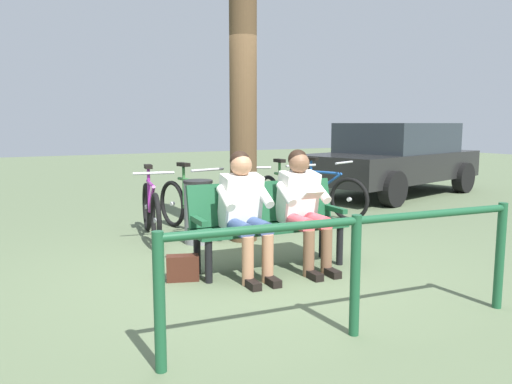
{
  "coord_description": "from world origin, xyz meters",
  "views": [
    {
      "loc": [
        2.31,
        4.38,
        1.46
      ],
      "look_at": [
        -0.23,
        -0.17,
        0.75
      ],
      "focal_mm": 35.26,
      "sensor_mm": 36.0,
      "label": 1
    }
  ],
  "objects_px": {
    "person_reading": "(303,203)",
    "litter_bin": "(198,212)",
    "bicycle_silver": "(320,194)",
    "bicycle_blue": "(191,206)",
    "bicycle_green": "(247,202)",
    "bicycle_purple": "(286,199)",
    "bench": "(267,218)",
    "bicycle_black": "(151,211)",
    "person_companion": "(245,207)",
    "handbag": "(183,268)",
    "tree_trunk": "(243,77)",
    "parked_car": "(394,157)"
  },
  "relations": [
    {
      "from": "bicycle_blue",
      "to": "bicycle_black",
      "type": "bearing_deg",
      "value": -91.59
    },
    {
      "from": "person_reading",
      "to": "bicycle_black",
      "type": "xyz_separation_m",
      "value": [
        0.95,
        -2.01,
        -0.31
      ]
    },
    {
      "from": "handbag",
      "to": "bicycle_blue",
      "type": "relative_size",
      "value": 0.18
    },
    {
      "from": "handbag",
      "to": "bicycle_black",
      "type": "xyz_separation_m",
      "value": [
        -0.28,
        -1.83,
        0.24
      ]
    },
    {
      "from": "bicycle_black",
      "to": "person_companion",
      "type": "bearing_deg",
      "value": 20.13
    },
    {
      "from": "person_reading",
      "to": "bicycle_black",
      "type": "height_order",
      "value": "person_reading"
    },
    {
      "from": "person_reading",
      "to": "bicycle_black",
      "type": "bearing_deg",
      "value": -60.33
    },
    {
      "from": "tree_trunk",
      "to": "bicycle_purple",
      "type": "xyz_separation_m",
      "value": [
        -1.07,
        -0.7,
        -1.66
      ]
    },
    {
      "from": "bicycle_green",
      "to": "handbag",
      "type": "bearing_deg",
      "value": -24.57
    },
    {
      "from": "bicycle_blue",
      "to": "bicycle_purple",
      "type": "bearing_deg",
      "value": 79.08
    },
    {
      "from": "litter_bin",
      "to": "tree_trunk",
      "type": "bearing_deg",
      "value": 166.54
    },
    {
      "from": "person_reading",
      "to": "bicycle_green",
      "type": "bearing_deg",
      "value": -98.43
    },
    {
      "from": "handbag",
      "to": "bicycle_purple",
      "type": "height_order",
      "value": "bicycle_purple"
    },
    {
      "from": "bicycle_blue",
      "to": "bicycle_silver",
      "type": "bearing_deg",
      "value": 82.33
    },
    {
      "from": "bicycle_silver",
      "to": "bicycle_blue",
      "type": "height_order",
      "value": "same"
    },
    {
      "from": "bicycle_green",
      "to": "parked_car",
      "type": "distance_m",
      "value": 4.51
    },
    {
      "from": "bench",
      "to": "bicycle_blue",
      "type": "relative_size",
      "value": 0.98
    },
    {
      "from": "bicycle_blue",
      "to": "bicycle_black",
      "type": "height_order",
      "value": "same"
    },
    {
      "from": "bench",
      "to": "person_companion",
      "type": "height_order",
      "value": "person_companion"
    },
    {
      "from": "bench",
      "to": "bicycle_green",
      "type": "bearing_deg",
      "value": -108.19
    },
    {
      "from": "litter_bin",
      "to": "bicycle_purple",
      "type": "xyz_separation_m",
      "value": [
        -1.63,
        -0.57,
        -0.03
      ]
    },
    {
      "from": "bicycle_purple",
      "to": "bicycle_blue",
      "type": "relative_size",
      "value": 1.01
    },
    {
      "from": "tree_trunk",
      "to": "bicycle_purple",
      "type": "distance_m",
      "value": 2.09
    },
    {
      "from": "person_companion",
      "to": "bicycle_black",
      "type": "height_order",
      "value": "person_companion"
    },
    {
      "from": "person_reading",
      "to": "bicycle_blue",
      "type": "height_order",
      "value": "person_reading"
    },
    {
      "from": "person_companion",
      "to": "handbag",
      "type": "bearing_deg",
      "value": -7.9
    },
    {
      "from": "bicycle_purple",
      "to": "bicycle_black",
      "type": "distance_m",
      "value": 2.06
    },
    {
      "from": "bicycle_black",
      "to": "bicycle_green",
      "type": "bearing_deg",
      "value": 102.77
    },
    {
      "from": "bench",
      "to": "bicycle_silver",
      "type": "height_order",
      "value": "bicycle_silver"
    },
    {
      "from": "person_reading",
      "to": "bicycle_purple",
      "type": "relative_size",
      "value": 0.71
    },
    {
      "from": "tree_trunk",
      "to": "bicycle_green",
      "type": "xyz_separation_m",
      "value": [
        -0.43,
        -0.69,
        -1.66
      ]
    },
    {
      "from": "bench",
      "to": "handbag",
      "type": "relative_size",
      "value": 5.44
    },
    {
      "from": "bench",
      "to": "litter_bin",
      "type": "relative_size",
      "value": 2.1
    },
    {
      "from": "parked_car",
      "to": "person_reading",
      "type": "bearing_deg",
      "value": 23.31
    },
    {
      "from": "bicycle_silver",
      "to": "bicycle_green",
      "type": "height_order",
      "value": "same"
    },
    {
      "from": "bench",
      "to": "parked_car",
      "type": "height_order",
      "value": "parked_car"
    },
    {
      "from": "litter_bin",
      "to": "bicycle_blue",
      "type": "bearing_deg",
      "value": -103.74
    },
    {
      "from": "bench",
      "to": "bicycle_silver",
      "type": "xyz_separation_m",
      "value": [
        -2.13,
        -1.98,
        -0.15
      ]
    },
    {
      "from": "bicycle_black",
      "to": "litter_bin",
      "type": "bearing_deg",
      "value": 50.99
    },
    {
      "from": "litter_bin",
      "to": "parked_car",
      "type": "xyz_separation_m",
      "value": [
        -5.22,
        -2.05,
        0.38
      ]
    },
    {
      "from": "bicycle_green",
      "to": "parked_car",
      "type": "bearing_deg",
      "value": 126.94
    },
    {
      "from": "handbag",
      "to": "bicycle_black",
      "type": "bearing_deg",
      "value": -98.62
    },
    {
      "from": "litter_bin",
      "to": "bicycle_silver",
      "type": "height_order",
      "value": "bicycle_silver"
    },
    {
      "from": "person_companion",
      "to": "litter_bin",
      "type": "xyz_separation_m",
      "value": [
        -0.12,
        -1.44,
        -0.27
      ]
    },
    {
      "from": "person_companion",
      "to": "bicycle_green",
      "type": "bearing_deg",
      "value": -114.5
    },
    {
      "from": "bench",
      "to": "bicycle_green",
      "type": "xyz_separation_m",
      "value": [
        -0.77,
        -1.86,
        -0.15
      ]
    },
    {
      "from": "person_reading",
      "to": "litter_bin",
      "type": "bearing_deg",
      "value": -66.51
    },
    {
      "from": "handbag",
      "to": "bicycle_silver",
      "type": "relative_size",
      "value": 0.19
    },
    {
      "from": "person_reading",
      "to": "tree_trunk",
      "type": "relative_size",
      "value": 0.3
    },
    {
      "from": "bicycle_silver",
      "to": "person_reading",
      "type": "bearing_deg",
      "value": -61.19
    }
  ]
}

